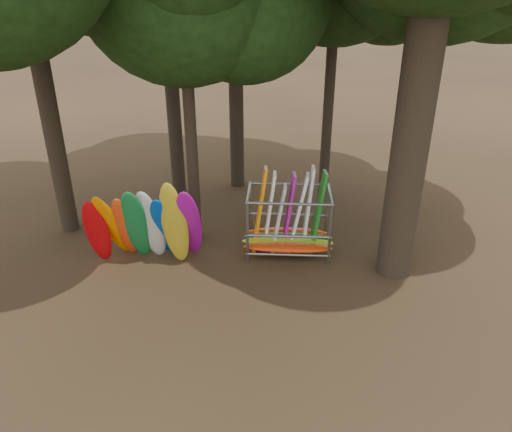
{
  "coord_description": "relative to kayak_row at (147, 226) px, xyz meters",
  "views": [
    {
      "loc": [
        1.39,
        -12.15,
        8.19
      ],
      "look_at": [
        0.66,
        1.5,
        1.4
      ],
      "focal_mm": 35.0,
      "sensor_mm": 36.0,
      "label": 1
    }
  ],
  "objects": [
    {
      "name": "storage_rack",
      "position": [
        4.2,
        1.07,
        -0.36
      ],
      "size": [
        2.92,
        1.56,
        2.78
      ],
      "color": "slate",
      "rests_on": "ground"
    },
    {
      "name": "lake",
      "position": [
        2.54,
        59.23,
        -1.34
      ],
      "size": [
        160.0,
        160.0,
        0.0
      ],
      "primitive_type": "plane",
      "color": "gray",
      "rests_on": "ground"
    },
    {
      "name": "kayak_row",
      "position": [
        0.0,
        0.0,
        0.0
      ],
      "size": [
        3.55,
        1.84,
        3.12
      ],
      "color": "#B8060C",
      "rests_on": "ground"
    },
    {
      "name": "ground",
      "position": [
        2.54,
        -0.77,
        -1.34
      ],
      "size": [
        120.0,
        120.0,
        0.0
      ],
      "primitive_type": "plane",
      "color": "#47331E",
      "rests_on": "ground"
    }
  ]
}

